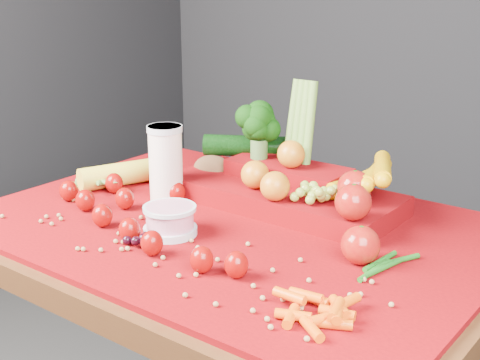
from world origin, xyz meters
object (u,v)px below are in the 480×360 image
Objects in this scene: table at (234,270)px; produce_mound at (293,181)px; milk_glass at (166,160)px; yogurt_bowl at (170,219)px.

produce_mound is (0.04, 0.16, 0.16)m from table.
yogurt_bowl is (0.15, -0.15, -0.06)m from milk_glass.
table is 0.29m from milk_glass.
milk_glass is 0.29× the size of produce_mound.
yogurt_bowl is at bearing -116.80° from table.
produce_mound is (0.10, 0.28, 0.03)m from yogurt_bowl.
produce_mound is at bearing 75.65° from table.
produce_mound reaches higher than yogurt_bowl.
yogurt_bowl is (-0.06, -0.13, 0.14)m from table.
yogurt_bowl is at bearing -110.09° from produce_mound.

